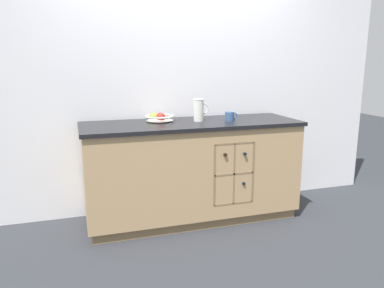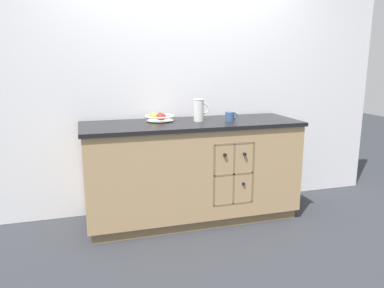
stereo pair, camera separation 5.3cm
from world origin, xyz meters
name	(u,v)px [view 2 (the right image)]	position (x,y,z in m)	size (l,w,h in m)	color
ground_plane	(192,218)	(0.00, 0.00, 0.00)	(14.00, 14.00, 0.00)	#2D3035
back_wall	(181,83)	(0.00, 0.39, 1.27)	(4.40, 0.06, 2.55)	white
kitchen_island	(192,171)	(0.00, 0.00, 0.48)	(2.00, 0.68, 0.94)	olive
fruit_bowl	(160,117)	(-0.28, 0.12, 0.98)	(0.27, 0.27, 0.09)	silver
white_pitcher	(199,110)	(0.08, 0.03, 1.05)	(0.15, 0.10, 0.21)	silver
ceramic_mug	(230,116)	(0.36, -0.05, 0.98)	(0.12, 0.09, 0.09)	#385684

